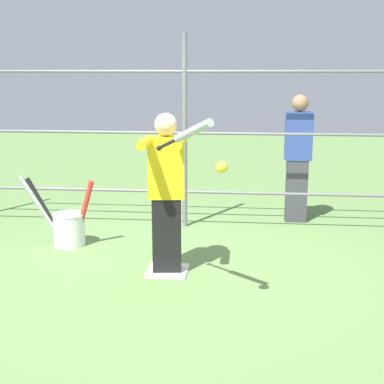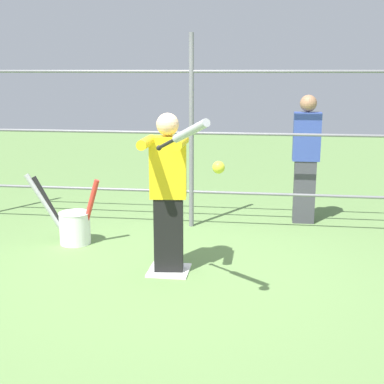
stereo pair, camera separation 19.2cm
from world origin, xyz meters
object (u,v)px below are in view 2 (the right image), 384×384
object	(u,v)px
bystander_behind_fence	(306,157)
baseball_bat_swinging	(186,133)
bat_bucket	(73,225)
batter	(168,189)
softball_in_flight	(219,167)

from	to	relation	value
bystander_behind_fence	baseball_bat_swinging	bearing A→B (deg)	67.80
baseball_bat_swinging	bat_bucket	size ratio (longest dim) A/B	0.79
baseball_bat_swinging	bat_bucket	world-z (taller)	baseball_bat_swinging
baseball_bat_swinging	batter	bearing A→B (deg)	-69.29
bat_bucket	batter	bearing A→B (deg)	149.81
softball_in_flight	bat_bucket	distance (m)	2.65
batter	baseball_bat_swinging	size ratio (longest dim) A/B	2.33
baseball_bat_swinging	softball_in_flight	bearing A→B (deg)	153.54
batter	baseball_bat_swinging	xyz separation A→B (m)	(-0.30, 0.78, 0.63)
softball_in_flight	bat_bucket	bearing A→B (deg)	-42.16
batter	bystander_behind_fence	distance (m)	2.46
batter	bat_bucket	size ratio (longest dim) A/B	1.84
baseball_bat_swinging	softball_in_flight	size ratio (longest dim) A/B	7.01
bat_bucket	bystander_behind_fence	world-z (taller)	bystander_behind_fence
softball_in_flight	baseball_bat_swinging	bearing A→B (deg)	-26.46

